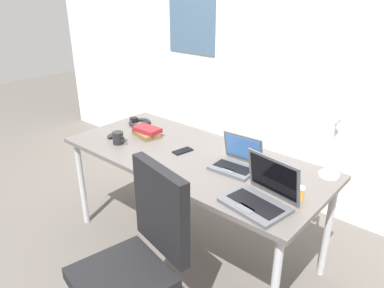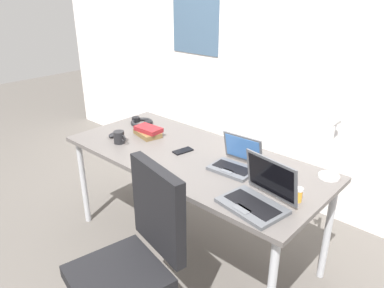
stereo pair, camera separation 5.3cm
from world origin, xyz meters
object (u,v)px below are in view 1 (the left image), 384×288
(desk_lamp, at_px, (332,147))
(pill_bottle, at_px, (301,193))
(laptop_front_right, at_px, (260,196))
(cell_phone, at_px, (183,151))
(book_stack, at_px, (147,132))
(headphones, at_px, (140,123))
(coffee_mug, at_px, (118,138))
(laptop_back_right, at_px, (236,162))
(office_chair, at_px, (135,275))
(computer_mouse, at_px, (113,135))

(desk_lamp, relative_size, pill_bottle, 5.07)
(desk_lamp, height_order, laptop_front_right, desk_lamp)
(cell_phone, bearing_deg, book_stack, -174.14)
(headphones, distance_m, coffee_mug, 0.41)
(headphones, bearing_deg, coffee_mug, -63.34)
(laptop_back_right, height_order, cell_phone, laptop_back_right)
(pill_bottle, relative_size, office_chair, 0.08)
(laptop_front_right, bearing_deg, pill_bottle, 51.02)
(computer_mouse, height_order, cell_phone, computer_mouse)
(laptop_front_right, xyz_separation_m, coffee_mug, (-1.17, 0.02, -0.00))
(laptop_front_right, height_order, book_stack, laptop_front_right)
(laptop_front_right, relative_size, book_stack, 1.56)
(computer_mouse, bearing_deg, book_stack, 42.02)
(computer_mouse, relative_size, cell_phone, 0.71)
(headphones, distance_m, book_stack, 0.26)
(laptop_back_right, relative_size, laptop_front_right, 0.76)
(office_chair, bearing_deg, laptop_front_right, 52.90)
(laptop_front_right, relative_size, headphones, 1.70)
(laptop_front_right, xyz_separation_m, cell_phone, (-0.73, 0.22, -0.04))
(desk_lamp, height_order, pill_bottle, desk_lamp)
(headphones, bearing_deg, laptop_front_right, -15.87)
(desk_lamp, distance_m, cell_phone, 0.94)
(desk_lamp, relative_size, computer_mouse, 4.17)
(laptop_back_right, relative_size, pill_bottle, 3.52)
(desk_lamp, bearing_deg, headphones, -175.77)
(pill_bottle, relative_size, book_stack, 0.34)
(desk_lamp, xyz_separation_m, pill_bottle, (-0.01, -0.32, -0.16))
(cell_phone, bearing_deg, headphones, 175.51)
(coffee_mug, bearing_deg, desk_lamp, 19.76)
(desk_lamp, height_order, headphones, desk_lamp)
(laptop_back_right, xyz_separation_m, office_chair, (-0.07, -0.78, -0.38))
(laptop_back_right, xyz_separation_m, headphones, (-1.03, 0.13, -0.03))
(desk_lamp, relative_size, laptop_front_right, 1.10)
(cell_phone, relative_size, coffee_mug, 1.20)
(coffee_mug, bearing_deg, book_stack, 78.76)
(desk_lamp, bearing_deg, cell_phone, -162.73)
(desk_lamp, height_order, cell_phone, desk_lamp)
(desk_lamp, height_order, computer_mouse, desk_lamp)
(cell_phone, xyz_separation_m, pill_bottle, (0.87, -0.05, 0.04))
(headphones, distance_m, office_chair, 1.36)
(headphones, bearing_deg, computer_mouse, -79.46)
(book_stack, relative_size, coffee_mug, 2.06)
(laptop_front_right, xyz_separation_m, headphones, (-1.35, 0.38, -0.03))
(book_stack, bearing_deg, computer_mouse, -132.01)
(desk_lamp, relative_size, book_stack, 1.72)
(desk_lamp, xyz_separation_m, laptop_front_right, (-0.15, -0.49, -0.15))
(desk_lamp, relative_size, cell_phone, 2.94)
(laptop_back_right, relative_size, coffee_mug, 2.46)
(cell_phone, distance_m, pill_bottle, 0.87)
(desk_lamp, height_order, office_chair, desk_lamp)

